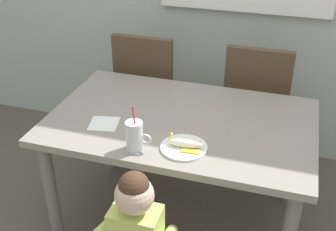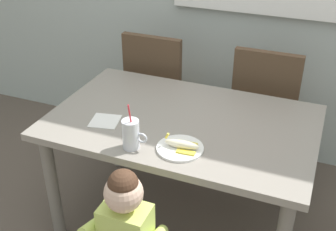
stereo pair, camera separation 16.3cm
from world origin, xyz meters
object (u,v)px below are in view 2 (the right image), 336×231
(dining_chair_left, at_px, (159,87))
(paper_napkin, at_px, (105,121))
(dining_table, at_px, (182,134))
(milk_cup, at_px, (131,136))
(snack_plate, at_px, (180,148))
(peeled_banana, at_px, (182,145))
(dining_chair_right, at_px, (266,105))
(toddler_standing, at_px, (126,228))

(dining_chair_left, bearing_deg, paper_napkin, 93.66)
(dining_table, bearing_deg, milk_cup, -110.71)
(snack_plate, distance_m, paper_napkin, 0.48)
(dining_chair_left, xyz_separation_m, paper_napkin, (0.05, -0.86, 0.19))
(dining_chair_left, xyz_separation_m, peeled_banana, (0.54, -0.96, 0.22))
(dining_table, distance_m, peeled_banana, 0.32)
(snack_plate, bearing_deg, paper_napkin, 168.36)
(dining_chair_right, bearing_deg, dining_table, 63.78)
(dining_table, height_order, peeled_banana, peeled_banana)
(dining_chair_left, height_order, toddler_standing, dining_chair_left)
(dining_table, distance_m, milk_cup, 0.41)
(dining_table, distance_m, toddler_standing, 0.67)
(dining_table, bearing_deg, dining_chair_left, 122.44)
(peeled_banana, bearing_deg, snack_plate, 173.44)
(dining_table, height_order, snack_plate, snack_plate)
(toddler_standing, distance_m, milk_cup, 0.43)
(toddler_standing, height_order, peeled_banana, toddler_standing)
(dining_chair_right, distance_m, snack_plate, 1.02)
(milk_cup, xyz_separation_m, peeled_banana, (0.24, 0.07, -0.04))
(dining_table, xyz_separation_m, snack_plate, (0.09, -0.28, 0.10))
(peeled_banana, xyz_separation_m, paper_napkin, (-0.48, 0.10, -0.03))
(dining_table, xyz_separation_m, milk_cup, (-0.13, -0.35, 0.16))
(milk_cup, bearing_deg, paper_napkin, 145.19)
(toddler_standing, bearing_deg, snack_plate, 74.35)
(dining_table, height_order, dining_chair_left, dining_chair_left)
(dining_chair_left, height_order, peeled_banana, dining_chair_left)
(dining_chair_left, relative_size, peeled_banana, 5.54)
(snack_plate, bearing_deg, peeled_banana, -6.56)
(snack_plate, bearing_deg, dining_chair_left, 118.69)
(dining_chair_left, bearing_deg, milk_cup, 106.21)
(dining_table, relative_size, dining_chair_right, 1.50)
(toddler_standing, distance_m, paper_napkin, 0.64)
(peeled_banana, bearing_deg, dining_chair_right, 76.26)
(paper_napkin, bearing_deg, snack_plate, -11.64)
(paper_napkin, bearing_deg, dining_table, 25.58)
(toddler_standing, bearing_deg, dining_chair_right, 75.21)
(dining_chair_left, bearing_deg, snack_plate, 118.69)
(dining_chair_left, distance_m, snack_plate, 1.11)
(toddler_standing, relative_size, paper_napkin, 5.59)
(dining_chair_left, xyz_separation_m, milk_cup, (0.30, -1.03, 0.26))
(milk_cup, xyz_separation_m, paper_napkin, (-0.24, 0.17, -0.06))
(toddler_standing, relative_size, milk_cup, 3.34)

